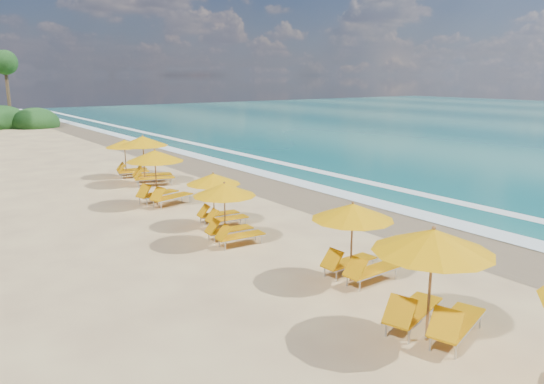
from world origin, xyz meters
The scene contains 10 objects.
ground centered at (0.00, 0.00, 0.00)m, with size 160.00×160.00×0.00m, color #D8BE7F.
wet_sand centered at (4.00, 0.00, 0.01)m, with size 4.00×160.00×0.01m, color olive.
surf_foam centered at (6.70, 0.00, 0.03)m, with size 4.00×160.00×0.01m.
station_1 centered at (-2.40, -9.15, 1.41)m, with size 3.17×3.09×2.52m.
station_2 centered at (-1.43, -5.89, 1.25)m, with size 2.44×2.27×2.23m.
station_3 centered at (-2.56, -1.16, 1.18)m, with size 2.38×2.23×2.11m.
station_4 centered at (-1.80, 0.94, 1.14)m, with size 2.32×2.18×2.03m.
station_5 centered at (-2.25, 5.14, 1.38)m, with size 3.06×2.96×2.46m.
station_6 centered at (-0.93, 9.57, 1.43)m, with size 3.21×3.12×2.55m.
station_7 centered at (-1.00, 12.14, 1.18)m, with size 2.57×2.48×2.10m.
Camera 1 is at (-11.10, -15.51, 5.46)m, focal length 34.54 mm.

